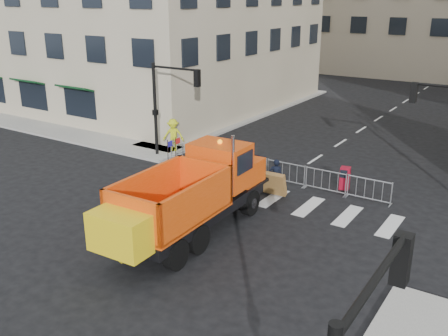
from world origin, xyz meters
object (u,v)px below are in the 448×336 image
Objects in this scene: cop_b at (256,172)px; newspaper_box at (345,178)px; worker at (173,135)px; plow_truck at (190,194)px; cop_c at (217,174)px; cop_a at (276,176)px.

cop_b reaches higher than newspaper_box.
worker reaches higher than cop_b.
plow_truck is 4.54m from cop_c.
cop_c is 1.71× the size of newspaper_box.
worker reaches higher than cop_a.
cop_b is at bearing -163.86° from newspaper_box.
cop_c reaches higher than newspaper_box.
cop_a is 0.88× the size of worker.
cop_b is 4.21m from newspaper_box.
worker is 1.75× the size of newspaper_box.
cop_a is 1.05m from cop_b.
cop_b is (-0.33, 5.70, -0.85)m from plow_truck.
plow_truck is 5.79× the size of cop_b.
newspaper_box is at bearing -25.97° from plow_truck.
cop_c is 6.05m from newspaper_box.
newspaper_box is (10.74, -0.45, -0.41)m from worker.
plow_truck is 10.90m from worker.
cop_b is at bearing 161.82° from cop_c.
plow_truck is at bearing 124.68° from cop_b.
plow_truck reaches higher than cop_b.
cop_b is 7.38m from worker.
cop_b is (-1.05, -0.00, 0.02)m from cop_a.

